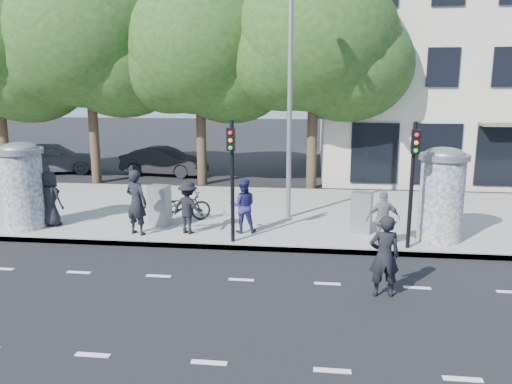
# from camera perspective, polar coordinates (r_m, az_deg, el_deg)

# --- Properties ---
(ground) EXTENTS (120.00, 120.00, 0.00)m
(ground) POSITION_cam_1_polar(r_m,az_deg,el_deg) (10.59, -2.84, -12.83)
(ground) COLOR black
(ground) RESTS_ON ground
(sidewalk) EXTENTS (40.00, 8.00, 0.15)m
(sidewalk) POSITION_cam_1_polar(r_m,az_deg,el_deg) (17.60, 1.23, -2.37)
(sidewalk) COLOR gray
(sidewalk) RESTS_ON ground
(curb) EXTENTS (40.00, 0.10, 0.16)m
(curb) POSITION_cam_1_polar(r_m,az_deg,el_deg) (13.83, -0.38, -6.41)
(curb) COLOR slate
(curb) RESTS_ON ground
(lane_dash_near) EXTENTS (32.00, 0.12, 0.01)m
(lane_dash_near) POSITION_cam_1_polar(r_m,az_deg,el_deg) (8.67, -5.39, -18.85)
(lane_dash_near) COLOR silver
(lane_dash_near) RESTS_ON ground
(lane_dash_far) EXTENTS (32.00, 0.12, 0.01)m
(lane_dash_far) POSITION_cam_1_polar(r_m,az_deg,el_deg) (11.85, -1.69, -10.00)
(lane_dash_far) COLOR silver
(lane_dash_far) RESTS_ON ground
(ad_column_left) EXTENTS (1.36, 1.36, 2.65)m
(ad_column_left) POSITION_cam_1_polar(r_m,az_deg,el_deg) (16.78, -25.13, 0.89)
(ad_column_left) COLOR beige
(ad_column_left) RESTS_ON sidewalk
(ad_column_right) EXTENTS (1.36, 1.36, 2.65)m
(ad_column_right) POSITION_cam_1_polar(r_m,az_deg,el_deg) (14.89, 20.47, -0.01)
(ad_column_right) COLOR beige
(ad_column_right) RESTS_ON sidewalk
(traffic_pole_near) EXTENTS (0.22, 0.31, 3.40)m
(traffic_pole_near) POSITION_cam_1_polar(r_m,az_deg,el_deg) (13.63, -2.77, 2.65)
(traffic_pole_near) COLOR black
(traffic_pole_near) RESTS_ON sidewalk
(traffic_pole_far) EXTENTS (0.22, 0.31, 3.40)m
(traffic_pole_far) POSITION_cam_1_polar(r_m,az_deg,el_deg) (13.68, 17.48, 2.14)
(traffic_pole_far) COLOR black
(traffic_pole_far) RESTS_ON sidewalk
(street_lamp) EXTENTS (0.25, 0.93, 8.00)m
(street_lamp) POSITION_cam_1_polar(r_m,az_deg,el_deg) (16.13, 3.90, 13.23)
(street_lamp) COLOR slate
(street_lamp) RESTS_ON sidewalk
(tree_mid_left) EXTENTS (7.20, 7.20, 9.57)m
(tree_mid_left) POSITION_cam_1_polar(r_m,az_deg,el_deg) (24.28, -18.70, 16.26)
(tree_mid_left) COLOR #38281C
(tree_mid_left) RESTS_ON ground
(tree_near_left) EXTENTS (6.80, 6.80, 8.97)m
(tree_near_left) POSITION_cam_1_polar(r_m,az_deg,el_deg) (22.81, -6.50, 16.01)
(tree_near_left) COLOR #38281C
(tree_near_left) RESTS_ON ground
(tree_center) EXTENTS (7.00, 7.00, 9.30)m
(tree_center) POSITION_cam_1_polar(r_m,az_deg,el_deg) (21.85, 6.68, 16.84)
(tree_center) COLOR #38281C
(tree_center) RESTS_ON ground
(building) EXTENTS (20.30, 15.85, 12.00)m
(building) POSITION_cam_1_polar(r_m,az_deg,el_deg) (31.26, 26.95, 13.59)
(building) COLOR #BDB59F
(building) RESTS_ON ground
(ped_a) EXTENTS (0.96, 0.76, 1.72)m
(ped_a) POSITION_cam_1_polar(r_m,az_deg,el_deg) (16.77, -22.49, -0.73)
(ped_a) COLOR black
(ped_a) RESTS_ON sidewalk
(ped_b) EXTENTS (0.82, 0.68, 1.93)m
(ped_b) POSITION_cam_1_polar(r_m,az_deg,el_deg) (14.99, -13.50, -1.15)
(ped_b) COLOR black
(ped_b) RESTS_ON sidewalk
(ped_c) EXTENTS (0.88, 0.73, 1.63)m
(ped_c) POSITION_cam_1_polar(r_m,az_deg,el_deg) (14.81, -1.49, -1.58)
(ped_c) COLOR navy
(ped_c) RESTS_ON sidewalk
(ped_d) EXTENTS (1.14, 0.87, 1.56)m
(ped_d) POSITION_cam_1_polar(r_m,az_deg,el_deg) (14.86, -7.78, -1.77)
(ped_d) COLOR black
(ped_d) RESTS_ON sidewalk
(ped_e) EXTENTS (0.98, 0.64, 1.56)m
(ped_e) POSITION_cam_1_polar(r_m,az_deg,el_deg) (13.90, 14.32, -3.01)
(ped_e) COLOR gray
(ped_e) RESTS_ON sidewalk
(man_road) EXTENTS (0.69, 0.49, 1.80)m
(man_road) POSITION_cam_1_polar(r_m,az_deg,el_deg) (11.05, 14.45, -7.10)
(man_road) COLOR black
(man_road) RESTS_ON ground
(bicycle) EXTENTS (1.47, 1.98, 0.99)m
(bicycle) POSITION_cam_1_polar(r_m,az_deg,el_deg) (16.21, -8.47, -1.67)
(bicycle) COLOR black
(bicycle) RESTS_ON sidewalk
(cabinet_left) EXTENTS (0.68, 0.55, 1.27)m
(cabinet_left) POSITION_cam_1_polar(r_m,az_deg,el_deg) (15.90, -10.94, -1.51)
(cabinet_left) COLOR gray
(cabinet_left) RESTS_ON sidewalk
(cabinet_right) EXTENTS (0.68, 0.57, 1.22)m
(cabinet_right) POSITION_cam_1_polar(r_m,az_deg,el_deg) (15.20, 11.97, -2.28)
(cabinet_right) COLOR gray
(cabinet_right) RESTS_ON sidewalk
(car_left) EXTENTS (3.38, 5.17, 1.64)m
(car_left) POSITION_cam_1_polar(r_m,az_deg,el_deg) (28.00, -22.31, 3.67)
(car_left) COLOR slate
(car_left) RESTS_ON ground
(car_mid) EXTENTS (2.15, 4.49, 1.42)m
(car_mid) POSITION_cam_1_polar(r_m,az_deg,el_deg) (25.73, -10.47, 3.47)
(car_mid) COLOR black
(car_mid) RESTS_ON ground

